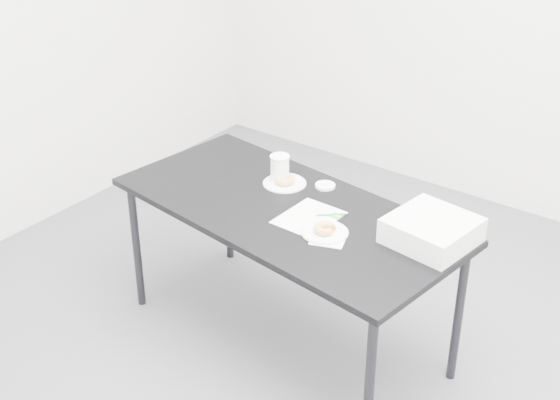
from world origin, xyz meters
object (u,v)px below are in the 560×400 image
Objects in this scene: plate_far at (285,183)px; donut_near at (325,229)px; donut_far at (285,180)px; pen at (331,215)px; coffee_cup at (280,168)px; bakery_box at (432,230)px; plate_near at (325,232)px; table at (287,218)px; scorecard at (309,217)px.

donut_near is at bearing -33.30° from plate_far.
donut_far is at bearing 0.00° from plate_far.
plate_far is at bearing 118.41° from pen.
plate_far is at bearing 146.70° from donut_near.
bakery_box is at bearing -4.97° from coffee_cup.
coffee_cup is at bearing 160.54° from donut_far.
table is at bearing 161.95° from plate_near.
coffee_cup is at bearing 140.51° from table.
plate_far reaches higher than table.
plate_near is at bearing -33.30° from donut_far.
bakery_box is at bearing -4.24° from donut_far.
table is 12.79× the size of coffee_cup.
pen is 0.16m from donut_near.
donut_far reaches higher than table.
table is 0.24m from plate_far.
donut_near is (0.13, -0.07, 0.02)m from scorecard.
plate_far is (-0.35, 0.13, -0.00)m from pen.
scorecard is at bearing -175.75° from pen.
pen is 0.41× the size of bakery_box.
donut_far is at bearing -19.46° from coffee_cup.
table is 8.36× the size of plate_near.
pen is at bearing 22.92° from table.
table is at bearing -51.31° from plate_far.
pen is (0.20, 0.06, 0.06)m from table.
coffee_cup is (-0.19, 0.20, 0.12)m from table.
donut_far is at bearing 135.94° from table.
coffee_cup reaches higher than donut_near.
donut_far is (-0.28, 0.20, 0.02)m from scorecard.
plate_near is at bearing -10.81° from table.
pen is at bearing 113.02° from plate_near.
table is 0.25m from donut_far.
bakery_box reaches higher than donut_near.
donut_near reaches higher than plate_near.
plate_far is at bearing -176.76° from bakery_box.
pen is at bearing -19.95° from donut_far.
donut_far is (0.00, 0.00, 0.02)m from plate_far.
table is at bearing 161.95° from donut_near.
coffee_cup is 0.84m from bakery_box.
donut_near is (0.06, -0.14, 0.02)m from pen.
pen reaches higher than table.
donut_near is 0.98× the size of donut_far.
plate_far is (-0.15, 0.18, 0.06)m from table.
coffee_cup is (-0.45, 0.28, 0.06)m from plate_near.
pen is at bearing 47.25° from scorecard.
donut_near is 0.53m from coffee_cup.
donut_near is (0.26, -0.09, 0.08)m from table.
coffee_cup reaches higher than bakery_box.
plate_far is (-0.41, 0.27, -0.00)m from plate_near.
donut_far is (-0.41, 0.27, -0.00)m from donut_near.
pen is 1.39× the size of donut_near.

